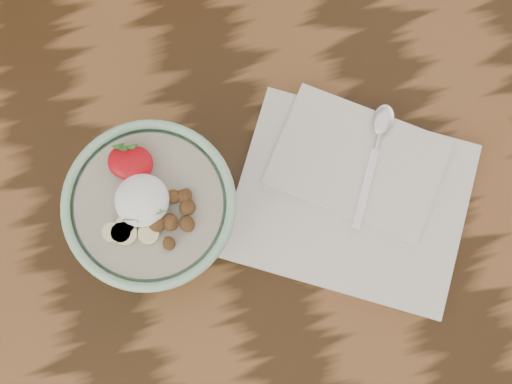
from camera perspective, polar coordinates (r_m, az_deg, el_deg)
table at (r=95.79cm, az=-0.09°, el=-4.39°), size 160.00×90.00×75.00cm
breakfast_bowl at (r=81.31cm, az=-8.25°, el=-1.41°), size 19.03×19.03×13.00cm
napkin at (r=87.60cm, az=7.74°, el=-0.05°), size 35.06×33.38×1.69cm
spoon at (r=88.41cm, az=9.80°, el=4.38°), size 9.94×14.64×0.84cm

